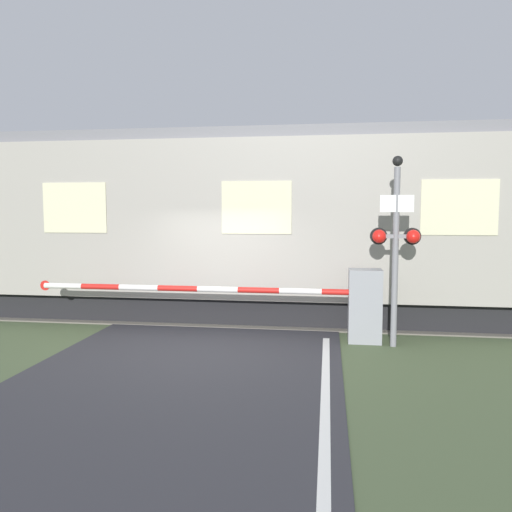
# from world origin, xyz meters

# --- Properties ---
(ground_plane) EXTENTS (80.00, 80.00, 0.00)m
(ground_plane) POSITION_xyz_m (0.00, 0.00, 0.00)
(ground_plane) COLOR #475638
(track_bed) EXTENTS (36.00, 3.20, 0.13)m
(track_bed) POSITION_xyz_m (0.00, 3.17, 0.02)
(track_bed) COLOR #666056
(track_bed) RESTS_ON ground_plane
(train) EXTENTS (14.14, 3.21, 4.14)m
(train) POSITION_xyz_m (0.72, 3.17, 2.12)
(train) COLOR black
(train) RESTS_ON ground_plane
(crossing_barrier) EXTENTS (6.76, 0.44, 1.36)m
(crossing_barrier) POSITION_xyz_m (2.27, 0.93, 0.73)
(crossing_barrier) COLOR gray
(crossing_barrier) RESTS_ON ground_plane
(signal_post) EXTENTS (0.88, 0.26, 3.39)m
(signal_post) POSITION_xyz_m (3.33, 0.69, 1.93)
(signal_post) COLOR gray
(signal_post) RESTS_ON ground_plane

